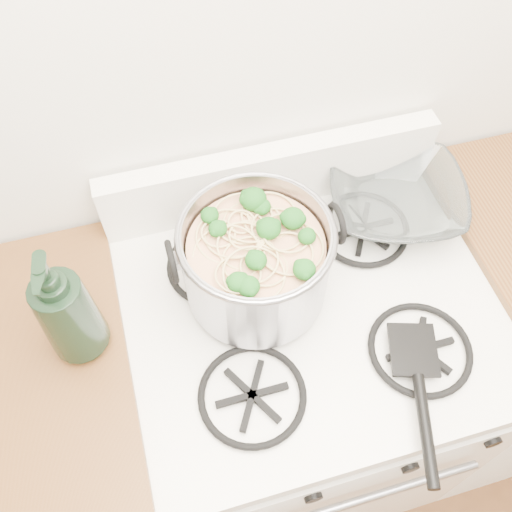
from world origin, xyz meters
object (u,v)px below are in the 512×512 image
at_px(stock_pot, 256,262).
at_px(bottle, 64,307).
at_px(spatula, 414,348).
at_px(glass_bowl, 394,203).
at_px(gas_range, 299,390).

distance_m(stock_pot, bottle, 0.36).
relative_size(stock_pot, spatula, 1.05).
xyz_separation_m(stock_pot, glass_bowl, (0.35, 0.12, -0.08)).
distance_m(gas_range, spatula, 0.54).
distance_m(spatula, bottle, 0.65).
bearing_deg(stock_pot, gas_range, -35.08).
bearing_deg(gas_range, bottle, 174.64).
bearing_deg(gas_range, stock_pot, 144.92).
xyz_separation_m(spatula, glass_bowl, (0.10, 0.34, 0.00)).
relative_size(gas_range, stock_pot, 2.84).
bearing_deg(bottle, glass_bowl, 18.62).
xyz_separation_m(stock_pot, spatula, (0.25, -0.22, -0.08)).
bearing_deg(glass_bowl, spatula, -107.14).
relative_size(stock_pot, bottle, 1.14).
xyz_separation_m(gas_range, stock_pot, (-0.10, 0.07, 0.58)).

